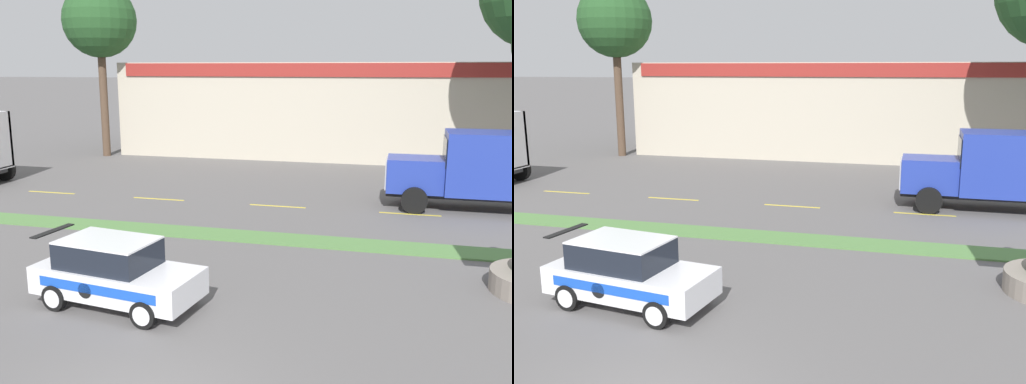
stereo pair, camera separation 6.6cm
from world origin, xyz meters
The scene contains 9 objects.
grass_verge centered at (0.00, 10.46, 0.03)m, with size 120.00×1.30×0.06m, color #517F42.
centre_line_2 centered at (-11.65, 15.11, 0.00)m, with size 2.40×0.14×0.01m, color yellow.
centre_line_3 centered at (-6.25, 15.11, 0.00)m, with size 2.40×0.14×0.01m, color yellow.
centre_line_4 centered at (-0.85, 15.11, 0.00)m, with size 2.40×0.14×0.01m, color yellow.
centre_line_5 centered at (4.55, 15.11, 0.00)m, with size 2.40×0.14×0.01m, color yellow.
dump_truck_lead centered at (8.41, 16.45, 1.63)m, with size 11.75×2.59×3.35m.
rally_car centered at (-2.52, 4.17, 0.85)m, with size 4.27×2.31×1.70m.
store_building_backdrop centered at (-0.56, 32.63, 3.01)m, with size 26.96×12.10×6.02m.
tree_behind_left centered at (-14.78, 26.06, 9.02)m, with size 4.64×4.64×12.10m.
Camera 1 is at (4.06, -7.68, 5.72)m, focal length 40.00 mm.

